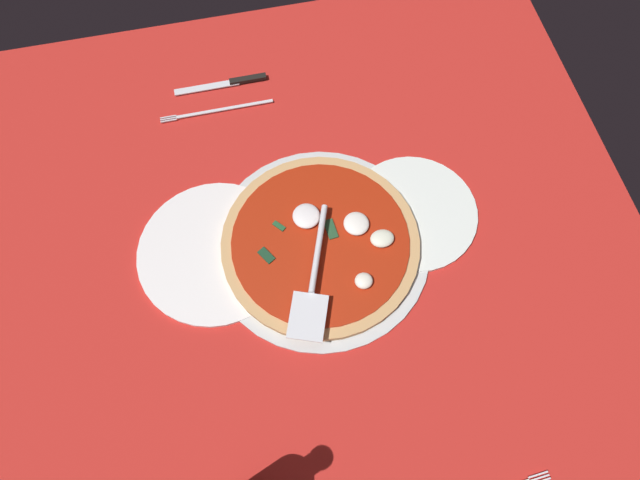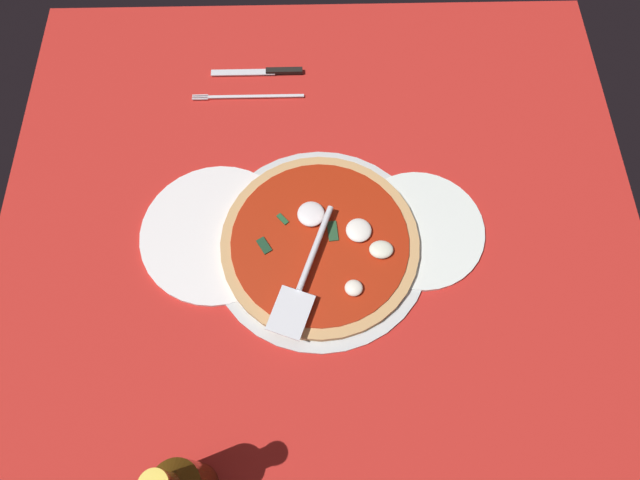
{
  "view_description": "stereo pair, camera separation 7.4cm",
  "coord_description": "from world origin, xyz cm",
  "px_view_note": "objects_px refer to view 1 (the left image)",
  "views": [
    {
      "loc": [
        -8.05,
        -36.44,
        85.7
      ],
      "look_at": [
        0.02,
        0.38,
        1.94
      ],
      "focal_mm": 31.22,
      "sensor_mm": 36.0,
      "label": 1
    },
    {
      "loc": [
        -0.74,
        -37.31,
        85.7
      ],
      "look_at": [
        0.02,
        0.38,
        1.94
      ],
      "focal_mm": 31.22,
      "sensor_mm": 36.0,
      "label": 2
    }
  ],
  "objects_px": {
    "place_setting_far": "(224,97)",
    "pizza": "(321,240)",
    "dinner_plate_left": "(215,252)",
    "pizza_server": "(314,278)",
    "dinner_plate_right": "(413,213)"
  },
  "relations": [
    {
      "from": "pizza",
      "to": "pizza_server",
      "type": "bearing_deg",
      "value": -111.21
    },
    {
      "from": "place_setting_far",
      "to": "pizza",
      "type": "bearing_deg",
      "value": 108.99
    },
    {
      "from": "dinner_plate_left",
      "to": "pizza_server",
      "type": "xyz_separation_m",
      "value": [
        0.15,
        -0.09,
        0.04
      ]
    },
    {
      "from": "pizza",
      "to": "place_setting_far",
      "type": "relative_size",
      "value": 1.54
    },
    {
      "from": "pizza",
      "to": "dinner_plate_left",
      "type": "bearing_deg",
      "value": 172.85
    },
    {
      "from": "pizza",
      "to": "pizza_server",
      "type": "distance_m",
      "value": 0.08
    },
    {
      "from": "dinner_plate_left",
      "to": "pizza_server",
      "type": "bearing_deg",
      "value": -32.13
    },
    {
      "from": "dinner_plate_left",
      "to": "dinner_plate_right",
      "type": "distance_m",
      "value": 0.34
    },
    {
      "from": "pizza",
      "to": "place_setting_far",
      "type": "distance_m",
      "value": 0.36
    },
    {
      "from": "pizza",
      "to": "place_setting_far",
      "type": "bearing_deg",
      "value": 108.99
    },
    {
      "from": "dinner_plate_left",
      "to": "place_setting_far",
      "type": "distance_m",
      "value": 0.32
    },
    {
      "from": "dinner_plate_left",
      "to": "dinner_plate_right",
      "type": "xyz_separation_m",
      "value": [
        0.34,
        0.0,
        0.0
      ]
    },
    {
      "from": "dinner_plate_left",
      "to": "pizza",
      "type": "relative_size",
      "value": 0.79
    },
    {
      "from": "pizza_server",
      "to": "dinner_plate_left",
      "type": "bearing_deg",
      "value": -101.77
    },
    {
      "from": "dinner_plate_right",
      "to": "pizza",
      "type": "xyz_separation_m",
      "value": [
        -0.17,
        -0.02,
        0.01
      ]
    }
  ]
}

